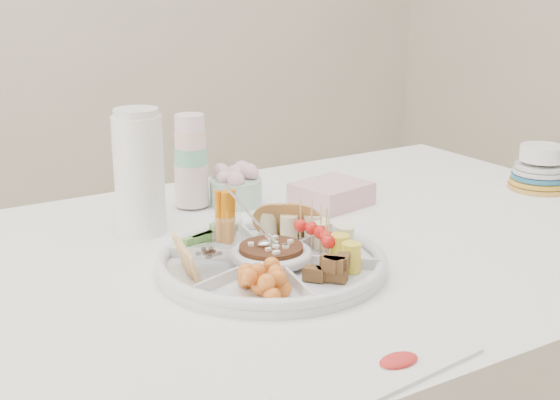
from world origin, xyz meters
TOP-DOWN VIEW (x-y plane):
  - party_tray at (-0.11, -0.09)m, footprint 0.48×0.48m
  - bean_dip at (-0.11, -0.09)m, footprint 0.14×0.14m
  - tortillas at (-0.03, 0.01)m, footprint 0.13×0.13m
  - carrot_cucumber at (-0.15, 0.04)m, footprint 0.14×0.14m
  - pita_raisins at (-0.24, -0.06)m, footprint 0.14×0.14m
  - cherries at (-0.20, -0.18)m, footprint 0.15×0.15m
  - granola_chunks at (-0.07, -0.21)m, footprint 0.11×0.11m
  - banana_tomato at (0.01, -0.11)m, footprint 0.13×0.13m
  - cup_stack at (-0.07, 0.31)m, footprint 0.09×0.09m
  - thermos at (-0.22, 0.22)m, footprint 0.11×0.11m
  - flower_bowl at (0.02, 0.28)m, footprint 0.11×0.11m
  - napkin_stack at (0.19, 0.17)m, footprint 0.17×0.15m
  - plate_stack at (0.67, 0.02)m, footprint 0.15×0.15m
  - placemat at (-0.17, -0.45)m, footprint 0.30×0.13m

SIDE VIEW (x-z plane):
  - placemat at x=-0.17m, z-range 0.76..0.76m
  - party_tray at x=-0.11m, z-range 0.76..0.80m
  - napkin_stack at x=0.19m, z-range 0.76..0.81m
  - bean_dip at x=-0.11m, z-range 0.77..0.81m
  - cherries at x=-0.20m, z-range 0.77..0.82m
  - granola_chunks at x=-0.07m, z-range 0.77..0.81m
  - flower_bowl at x=0.02m, z-range 0.76..0.84m
  - tortillas at x=-0.03m, z-range 0.77..0.83m
  - pita_raisins at x=-0.24m, z-range 0.77..0.83m
  - plate_stack at x=0.67m, z-range 0.76..0.85m
  - banana_tomato at x=0.01m, z-range 0.77..0.86m
  - carrot_cucumber at x=-0.15m, z-range 0.77..0.87m
  - cup_stack at x=-0.07m, z-range 0.76..0.95m
  - thermos at x=-0.22m, z-range 0.76..1.00m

